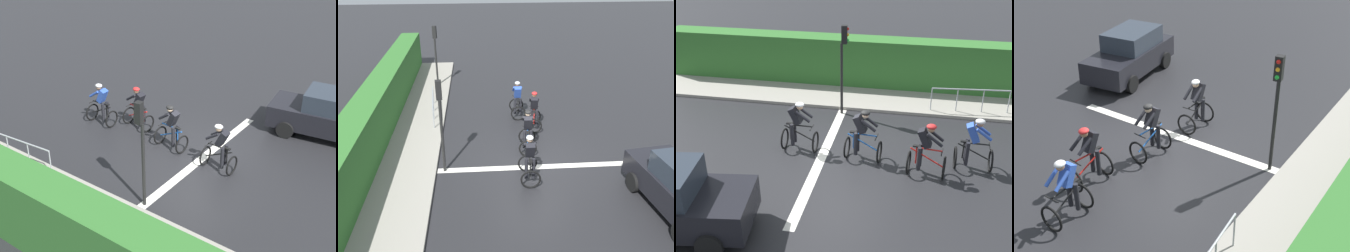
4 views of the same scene
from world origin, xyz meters
TOP-DOWN VIEW (x-y plane):
  - ground_plane at (0.00, 0.00)m, footprint 80.00×80.00m
  - sidewalk_kerb at (-4.93, 2.00)m, footprint 2.80×21.43m
  - stone_wall_low at (-5.83, 2.00)m, footprint 0.44×21.43m
  - hedge_wall at (-6.13, 2.00)m, footprint 1.10×21.43m
  - road_marking_stop_line at (0.00, -0.44)m, footprint 7.00×0.30m
  - cyclist_lead at (-0.18, 4.07)m, footprint 0.69×1.08m
  - cyclist_second at (0.39, 2.72)m, footprint 0.80×1.15m
  - cyclist_mid at (-0.13, 0.80)m, footprint 0.78×1.14m
  - cyclist_fourth at (-0.33, -1.27)m, footprint 0.70×1.09m
  - traffic_light_near_crossing at (-3.24, -0.38)m, footprint 0.22×0.31m
  - traffic_light_far_junction at (-4.17, 8.44)m, footprint 0.22×0.31m
  - pedestrian_railing_kerbside at (-4.03, 4.25)m, footprint 0.32×2.85m

SIDE VIEW (x-z plane):
  - ground_plane at x=0.00m, z-range 0.00..0.00m
  - road_marking_stop_line at x=0.00m, z-range 0.00..0.01m
  - sidewalk_kerb at x=-4.93m, z-range 0.00..0.12m
  - stone_wall_low at x=-5.83m, z-range 0.00..0.59m
  - pedestrian_railing_kerbside at x=-4.03m, z-range 0.25..1.27m
  - cyclist_lead at x=-0.18m, z-range -0.03..1.63m
  - cyclist_second at x=0.39m, z-range -0.03..1.63m
  - cyclist_mid at x=-0.13m, z-range -0.03..1.63m
  - cyclist_fourth at x=-0.33m, z-range -0.03..1.63m
  - hedge_wall at x=-6.13m, z-range 0.00..2.10m
  - traffic_light_near_crossing at x=-3.24m, z-range 0.55..3.89m
  - traffic_light_far_junction at x=-4.17m, z-range 0.55..3.89m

